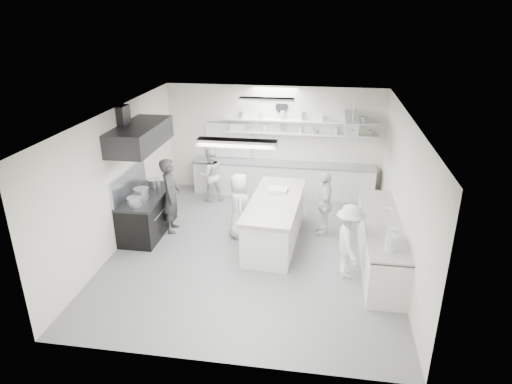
# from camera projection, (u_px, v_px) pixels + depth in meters

# --- Properties ---
(floor) EXTENTS (6.00, 7.00, 0.02)m
(floor) POSITION_uv_depth(u_px,v_px,m) (255.00, 249.00, 10.01)
(floor) COLOR gray
(floor) RESTS_ON ground
(ceiling) EXTENTS (6.00, 7.00, 0.02)m
(ceiling) POSITION_uv_depth(u_px,v_px,m) (254.00, 114.00, 8.86)
(ceiling) COLOR silver
(ceiling) RESTS_ON wall_back
(wall_back) EXTENTS (6.00, 0.04, 3.00)m
(wall_back) POSITION_uv_depth(u_px,v_px,m) (274.00, 140.00, 12.63)
(wall_back) COLOR silver
(wall_back) RESTS_ON floor
(wall_front) EXTENTS (6.00, 0.04, 3.00)m
(wall_front) POSITION_uv_depth(u_px,v_px,m) (215.00, 278.00, 6.23)
(wall_front) COLOR silver
(wall_front) RESTS_ON floor
(wall_left) EXTENTS (0.04, 7.00, 3.00)m
(wall_left) POSITION_uv_depth(u_px,v_px,m) (119.00, 178.00, 9.86)
(wall_left) COLOR silver
(wall_left) RESTS_ON floor
(wall_right) EXTENTS (0.04, 7.00, 3.00)m
(wall_right) POSITION_uv_depth(u_px,v_px,m) (403.00, 194.00, 9.01)
(wall_right) COLOR silver
(wall_right) RESTS_ON floor
(stove) EXTENTS (0.80, 1.80, 0.90)m
(stove) POSITION_uv_depth(u_px,v_px,m) (147.00, 215.00, 10.57)
(stove) COLOR black
(stove) RESTS_ON floor
(exhaust_hood) EXTENTS (0.85, 2.00, 0.50)m
(exhaust_hood) POSITION_uv_depth(u_px,v_px,m) (139.00, 136.00, 9.84)
(exhaust_hood) COLOR #252628
(exhaust_hood) RESTS_ON wall_left
(back_counter) EXTENTS (5.00, 0.60, 0.92)m
(back_counter) POSITION_uv_depth(u_px,v_px,m) (283.00, 179.00, 12.71)
(back_counter) COLOR silver
(back_counter) RESTS_ON floor
(shelf_lower) EXTENTS (4.20, 0.26, 0.04)m
(shelf_lower) POSITION_uv_depth(u_px,v_px,m) (299.00, 134.00, 12.32)
(shelf_lower) COLOR silver
(shelf_lower) RESTS_ON wall_back
(shelf_upper) EXTENTS (4.20, 0.26, 0.04)m
(shelf_upper) POSITION_uv_depth(u_px,v_px,m) (300.00, 121.00, 12.18)
(shelf_upper) COLOR silver
(shelf_upper) RESTS_ON wall_back
(pass_through_window) EXTENTS (1.30, 0.04, 1.00)m
(pass_through_window) POSITION_uv_depth(u_px,v_px,m) (228.00, 140.00, 12.81)
(pass_through_window) COLOR black
(pass_through_window) RESTS_ON wall_back
(wall_clock) EXTENTS (0.32, 0.05, 0.32)m
(wall_clock) POSITION_uv_depth(u_px,v_px,m) (282.00, 107.00, 12.20)
(wall_clock) COLOR white
(wall_clock) RESTS_ON wall_back
(right_counter) EXTENTS (0.74, 3.30, 0.94)m
(right_counter) POSITION_uv_depth(u_px,v_px,m) (381.00, 243.00, 9.26)
(right_counter) COLOR silver
(right_counter) RESTS_ON floor
(pot_rack) EXTENTS (0.30, 1.60, 0.40)m
(pot_rack) POSITION_uv_depth(u_px,v_px,m) (351.00, 124.00, 11.04)
(pot_rack) COLOR #ABB1BB
(pot_rack) RESTS_ON ceiling
(light_fixture_front) EXTENTS (1.30, 0.25, 0.10)m
(light_fixture_front) POSITION_uv_depth(u_px,v_px,m) (237.00, 143.00, 7.24)
(light_fixture_front) COLOR silver
(light_fixture_front) RESTS_ON ceiling
(light_fixture_rear) EXTENTS (1.30, 0.25, 0.10)m
(light_fixture_rear) POSITION_uv_depth(u_px,v_px,m) (267.00, 100.00, 10.53)
(light_fixture_rear) COLOR silver
(light_fixture_rear) RESTS_ON ceiling
(prep_island) EXTENTS (1.14, 2.70, 0.98)m
(prep_island) POSITION_uv_depth(u_px,v_px,m) (275.00, 221.00, 10.16)
(prep_island) COLOR silver
(prep_island) RESTS_ON floor
(stove_pot) EXTENTS (0.34, 0.34, 0.29)m
(stove_pot) POSITION_uv_depth(u_px,v_px,m) (142.00, 194.00, 10.15)
(stove_pot) COLOR #ABB1BB
(stove_pot) RESTS_ON stove
(cook_stove) EXTENTS (0.53, 0.71, 1.79)m
(cook_stove) POSITION_uv_depth(u_px,v_px,m) (171.00, 196.00, 10.50)
(cook_stove) COLOR #323133
(cook_stove) RESTS_ON floor
(cook_back) EXTENTS (0.90, 0.84, 1.48)m
(cook_back) POSITION_uv_depth(u_px,v_px,m) (210.00, 175.00, 12.24)
(cook_back) COLOR silver
(cook_back) RESTS_ON floor
(cook_island_left) EXTENTS (0.64, 0.84, 1.52)m
(cook_island_left) POSITION_uv_depth(u_px,v_px,m) (239.00, 206.00, 10.29)
(cook_island_left) COLOR silver
(cook_island_left) RESTS_ON floor
(cook_island_right) EXTENTS (0.43, 0.92, 1.53)m
(cook_island_right) POSITION_uv_depth(u_px,v_px,m) (324.00, 204.00, 10.39)
(cook_island_right) COLOR silver
(cook_island_right) RESTS_ON floor
(cook_right) EXTENTS (0.71, 1.05, 1.51)m
(cook_right) POSITION_uv_depth(u_px,v_px,m) (349.00, 241.00, 8.74)
(cook_right) COLOR silver
(cook_right) RESTS_ON floor
(bowl_island_a) EXTENTS (0.25, 0.25, 0.06)m
(bowl_island_a) POSITION_uv_depth(u_px,v_px,m) (278.00, 194.00, 10.26)
(bowl_island_a) COLOR #ABB1BB
(bowl_island_a) RESTS_ON prep_island
(bowl_island_b) EXTENTS (0.24, 0.24, 0.06)m
(bowl_island_b) POSITION_uv_depth(u_px,v_px,m) (265.00, 193.00, 10.35)
(bowl_island_b) COLOR silver
(bowl_island_b) RESTS_ON prep_island
(bowl_right) EXTENTS (0.23, 0.23, 0.05)m
(bowl_right) POSITION_uv_depth(u_px,v_px,m) (387.00, 210.00, 9.58)
(bowl_right) COLOR silver
(bowl_right) RESTS_ON right_counter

